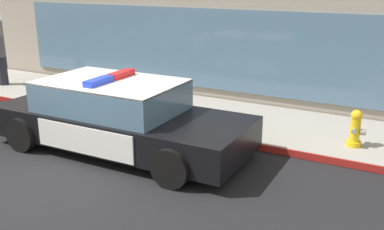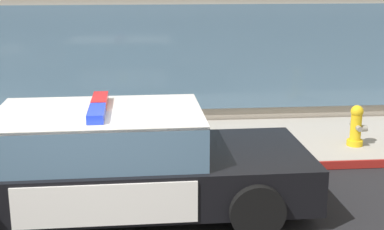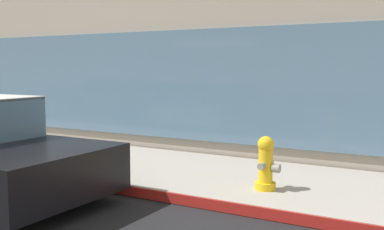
# 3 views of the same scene
# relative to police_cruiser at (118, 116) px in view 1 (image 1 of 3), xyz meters

# --- Properties ---
(ground) EXTENTS (48.00, 48.00, 0.00)m
(ground) POSITION_rel_police_cruiser_xyz_m (-0.16, -1.19, -0.68)
(ground) COLOR black
(sidewalk) EXTENTS (48.00, 2.63, 0.15)m
(sidewalk) POSITION_rel_police_cruiser_xyz_m (-0.16, 2.55, -0.61)
(sidewalk) COLOR #A39E93
(sidewalk) RESTS_ON ground
(curb_red_paint) EXTENTS (28.80, 0.04, 0.14)m
(curb_red_paint) POSITION_rel_police_cruiser_xyz_m (-0.16, 1.22, -0.61)
(curb_red_paint) COLOR maroon
(curb_red_paint) RESTS_ON ground
(police_cruiser) EXTENTS (5.14, 2.21, 1.49)m
(police_cruiser) POSITION_rel_police_cruiser_xyz_m (0.00, 0.00, 0.00)
(police_cruiser) COLOR black
(police_cruiser) RESTS_ON ground
(fire_hydrant) EXTENTS (0.34, 0.39, 0.73)m
(fire_hydrant) POSITION_rel_police_cruiser_xyz_m (4.14, 1.98, -0.18)
(fire_hydrant) COLOR gold
(fire_hydrant) RESTS_ON sidewalk
(pedestrian_on_sidewalk) EXTENTS (0.47, 0.46, 1.71)m
(pedestrian_on_sidewalk) POSITION_rel_police_cruiser_xyz_m (-6.04, 2.20, 0.33)
(pedestrian_on_sidewalk) COLOR #23232D
(pedestrian_on_sidewalk) RESTS_ON sidewalk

